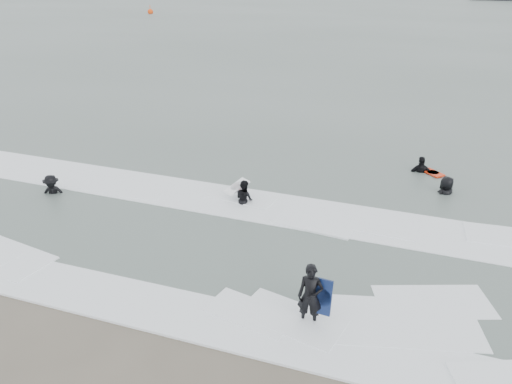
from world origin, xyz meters
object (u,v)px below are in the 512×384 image
(surfer_centre, at_px, (309,324))
(surfer_wading, at_px, (244,204))
(buoy, at_px, (150,12))
(surfer_breaker, at_px, (53,195))
(surfer_right_far, at_px, (445,194))
(surfer_right_near, at_px, (421,173))

(surfer_centre, height_order, surfer_wading, surfer_centre)
(surfer_centre, relative_size, buoy, 1.05)
(surfer_breaker, height_order, buoy, buoy)
(surfer_right_far, bearing_deg, buoy, -101.16)
(surfer_right_far, distance_m, buoy, 84.89)
(surfer_wading, height_order, buoy, buoy)
(surfer_centre, xyz_separation_m, buoy, (-50.39, 75.44, 0.42))
(surfer_wading, height_order, surfer_right_near, surfer_right_near)
(surfer_wading, distance_m, buoy, 83.55)
(surfer_centre, bearing_deg, surfer_breaker, 154.28)
(surfer_right_near, height_order, buoy, buoy)
(buoy, bearing_deg, surfer_right_near, -50.68)
(surfer_wading, bearing_deg, buoy, -24.35)
(surfer_wading, distance_m, surfer_right_near, 8.25)
(surfer_right_near, xyz_separation_m, surfer_right_far, (1.06, -1.99, 0.00))
(buoy, bearing_deg, surfer_breaker, -61.40)
(surfer_breaker, height_order, surfer_right_far, surfer_right_far)
(surfer_wading, relative_size, buoy, 0.92)
(surfer_centre, height_order, surfer_right_near, surfer_right_near)
(surfer_wading, relative_size, surfer_right_near, 0.80)
(surfer_centre, xyz_separation_m, surfer_right_far, (3.05, 9.50, 0.00))
(surfer_breaker, bearing_deg, surfer_wading, -9.75)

